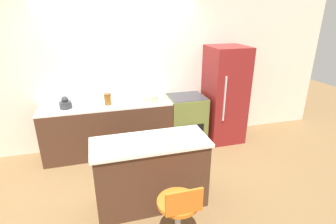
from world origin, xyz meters
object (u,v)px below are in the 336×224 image
kettle (65,104)px  mixing_bowl (151,98)px  oven_range (186,120)px  refrigerator (224,95)px  stool_chair (179,214)px

kettle → mixing_bowl: size_ratio=0.77×
mixing_bowl → oven_range: bearing=4.0°
oven_range → refrigerator: 0.84m
kettle → refrigerator: bearing=0.0°
kettle → mixing_bowl: 1.36m
oven_range → kettle: size_ratio=4.63×
stool_chair → kettle: bearing=118.9°
mixing_bowl → stool_chair: bearing=-94.8°
refrigerator → stool_chair: refrigerator is taller
kettle → mixing_bowl: (1.36, 0.00, -0.03)m
mixing_bowl → refrigerator: bearing=0.1°
stool_chair → kettle: 2.50m
stool_chair → mixing_bowl: mixing_bowl is taller
kettle → stool_chair: bearing=-61.1°
oven_range → mixing_bowl: (-0.66, -0.05, 0.50)m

